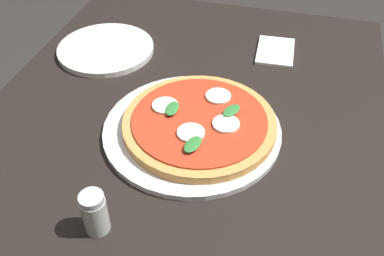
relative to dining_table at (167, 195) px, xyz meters
The scene contains 6 objects.
dining_table is the anchor object (origin of this frame).
serving_tray 0.15m from the dining_table, 21.21° to the right, with size 0.35×0.35×0.01m, color silver.
pizza 0.17m from the dining_table, 27.76° to the right, with size 0.30×0.30×0.03m.
plate_white 0.42m from the dining_table, 39.07° to the left, with size 0.24×0.24×0.01m, color white.
napkin 0.46m from the dining_table, 20.49° to the right, with size 0.13×0.09×0.01m, color white.
pepper_shaker 0.24m from the dining_table, 162.93° to the left, with size 0.04×0.04×0.08m.
Camera 1 is at (-0.54, -0.20, 1.35)m, focal length 40.55 mm.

